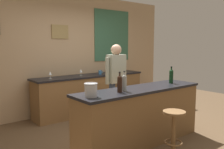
{
  "coord_description": "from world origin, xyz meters",
  "views": [
    {
      "loc": [
        -2.76,
        -3.11,
        1.62
      ],
      "look_at": [
        0.09,
        0.45,
        1.05
      ],
      "focal_mm": 38.8,
      "sensor_mm": 36.0,
      "label": 1
    }
  ],
  "objects_px": {
    "ice_bucket": "(91,90)",
    "bar_stool": "(174,126)",
    "bartender": "(116,79)",
    "wine_bottle_c": "(171,76)",
    "wine_glass_b": "(81,71)",
    "wine_glass_a": "(50,73)",
    "wine_bottle_a": "(120,83)",
    "wine_bottle_b": "(124,82)",
    "coffee_mug": "(100,72)"
  },
  "relations": [
    {
      "from": "wine_bottle_a",
      "to": "ice_bucket",
      "type": "bearing_deg",
      "value": 179.63
    },
    {
      "from": "wine_glass_b",
      "to": "coffee_mug",
      "type": "xyz_separation_m",
      "value": [
        0.51,
        -0.05,
        -0.06
      ]
    },
    {
      "from": "coffee_mug",
      "to": "bar_stool",
      "type": "bearing_deg",
      "value": -103.22
    },
    {
      "from": "bartender",
      "to": "wine_glass_a",
      "type": "relative_size",
      "value": 10.45
    },
    {
      "from": "wine_bottle_a",
      "to": "wine_bottle_c",
      "type": "distance_m",
      "value": 1.27
    },
    {
      "from": "bar_stool",
      "to": "wine_glass_a",
      "type": "xyz_separation_m",
      "value": [
        -0.63,
        2.71,
        0.55
      ]
    },
    {
      "from": "bar_stool",
      "to": "coffee_mug",
      "type": "height_order",
      "value": "coffee_mug"
    },
    {
      "from": "bartender",
      "to": "wine_bottle_a",
      "type": "bearing_deg",
      "value": -127.34
    },
    {
      "from": "wine_bottle_b",
      "to": "wine_bottle_c",
      "type": "bearing_deg",
      "value": 1.47
    },
    {
      "from": "wine_bottle_a",
      "to": "bar_stool",
      "type": "bearing_deg",
      "value": -50.61
    },
    {
      "from": "bar_stool",
      "to": "ice_bucket",
      "type": "height_order",
      "value": "ice_bucket"
    },
    {
      "from": "ice_bucket",
      "to": "wine_glass_a",
      "type": "distance_m",
      "value": 2.13
    },
    {
      "from": "ice_bucket",
      "to": "wine_glass_b",
      "type": "xyz_separation_m",
      "value": [
        1.12,
        2.09,
        -0.01
      ]
    },
    {
      "from": "ice_bucket",
      "to": "wine_glass_a",
      "type": "height_order",
      "value": "ice_bucket"
    },
    {
      "from": "wine_bottle_b",
      "to": "wine_bottle_c",
      "type": "xyz_separation_m",
      "value": [
        1.16,
        0.03,
        0.0
      ]
    },
    {
      "from": "wine_bottle_b",
      "to": "wine_bottle_c",
      "type": "distance_m",
      "value": 1.16
    },
    {
      "from": "wine_bottle_a",
      "to": "ice_bucket",
      "type": "height_order",
      "value": "wine_bottle_a"
    },
    {
      "from": "wine_bottle_b",
      "to": "bar_stool",
      "type": "bearing_deg",
      "value": -58.24
    },
    {
      "from": "wine_bottle_b",
      "to": "coffee_mug",
      "type": "distance_m",
      "value": 2.26
    },
    {
      "from": "bartender",
      "to": "bar_stool",
      "type": "distance_m",
      "value": 1.73
    },
    {
      "from": "wine_bottle_c",
      "to": "wine_glass_a",
      "type": "xyz_separation_m",
      "value": [
        -1.4,
        2.05,
        -0.05
      ]
    },
    {
      "from": "wine_glass_a",
      "to": "wine_bottle_c",
      "type": "bearing_deg",
      "value": -55.67
    },
    {
      "from": "wine_bottle_b",
      "to": "ice_bucket",
      "type": "distance_m",
      "value": 0.61
    },
    {
      "from": "wine_bottle_c",
      "to": "wine_bottle_b",
      "type": "bearing_deg",
      "value": -178.53
    },
    {
      "from": "bartender",
      "to": "wine_bottle_b",
      "type": "distance_m",
      "value": 1.22
    },
    {
      "from": "wine_bottle_a",
      "to": "wine_glass_b",
      "type": "distance_m",
      "value": 2.18
    },
    {
      "from": "wine_glass_a",
      "to": "coffee_mug",
      "type": "xyz_separation_m",
      "value": [
        1.25,
        -0.06,
        -0.06
      ]
    },
    {
      "from": "ice_bucket",
      "to": "bar_stool",
      "type": "bearing_deg",
      "value": -31.37
    },
    {
      "from": "bartender",
      "to": "wine_bottle_c",
      "type": "distance_m",
      "value": 1.1
    },
    {
      "from": "bartender",
      "to": "coffee_mug",
      "type": "height_order",
      "value": "bartender"
    },
    {
      "from": "wine_bottle_a",
      "to": "wine_glass_a",
      "type": "height_order",
      "value": "wine_bottle_a"
    },
    {
      "from": "ice_bucket",
      "to": "coffee_mug",
      "type": "distance_m",
      "value": 2.61
    },
    {
      "from": "wine_glass_a",
      "to": "wine_bottle_a",
      "type": "bearing_deg",
      "value": -86.4
    },
    {
      "from": "wine_bottle_a",
      "to": "wine_glass_a",
      "type": "xyz_separation_m",
      "value": [
        -0.13,
        2.1,
        -0.05
      ]
    },
    {
      "from": "bar_stool",
      "to": "wine_bottle_a",
      "type": "distance_m",
      "value": 0.99
    },
    {
      "from": "coffee_mug",
      "to": "wine_glass_a",
      "type": "bearing_deg",
      "value": 177.15
    },
    {
      "from": "wine_bottle_c",
      "to": "ice_bucket",
      "type": "height_order",
      "value": "wine_bottle_c"
    },
    {
      "from": "wine_bottle_a",
      "to": "wine_glass_b",
      "type": "bearing_deg",
      "value": 73.66
    },
    {
      "from": "bartender",
      "to": "wine_glass_b",
      "type": "bearing_deg",
      "value": 99.1
    },
    {
      "from": "bartender",
      "to": "wine_bottle_a",
      "type": "distance_m",
      "value": 1.3
    },
    {
      "from": "ice_bucket",
      "to": "wine_glass_b",
      "type": "bearing_deg",
      "value": 61.85
    },
    {
      "from": "wine_bottle_a",
      "to": "wine_bottle_c",
      "type": "bearing_deg",
      "value": 2.32
    },
    {
      "from": "bartender",
      "to": "ice_bucket",
      "type": "xyz_separation_m",
      "value": [
        -1.29,
        -1.02,
        0.08
      ]
    },
    {
      "from": "ice_bucket",
      "to": "wine_glass_b",
      "type": "relative_size",
      "value": 1.21
    },
    {
      "from": "wine_glass_a",
      "to": "bartender",
      "type": "bearing_deg",
      "value": -49.52
    },
    {
      "from": "bar_stool",
      "to": "wine_bottle_b",
      "type": "height_order",
      "value": "wine_bottle_b"
    },
    {
      "from": "bar_stool",
      "to": "wine_glass_a",
      "type": "distance_m",
      "value": 2.84
    },
    {
      "from": "wine_bottle_c",
      "to": "ice_bucket",
      "type": "relative_size",
      "value": 1.63
    },
    {
      "from": "wine_bottle_c",
      "to": "coffee_mug",
      "type": "distance_m",
      "value": 2.0
    },
    {
      "from": "bartender",
      "to": "wine_glass_b",
      "type": "xyz_separation_m",
      "value": [
        -0.17,
        1.06,
        0.07
      ]
    }
  ]
}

